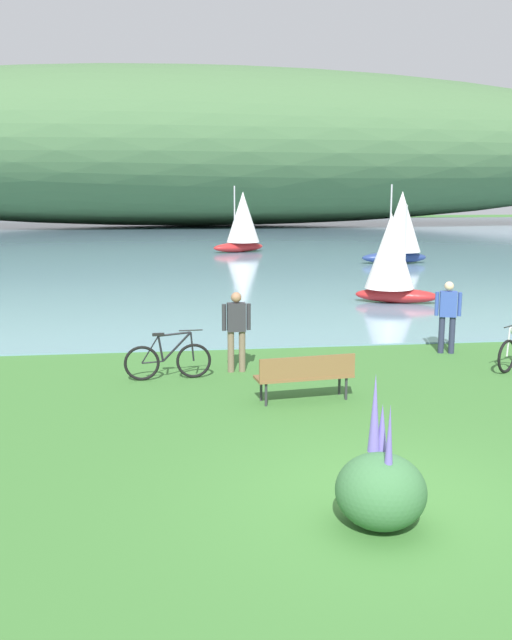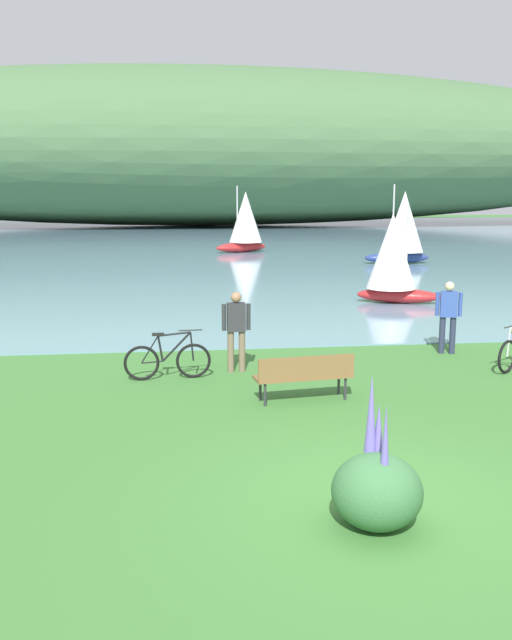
% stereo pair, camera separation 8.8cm
% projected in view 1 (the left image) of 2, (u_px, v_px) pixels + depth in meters
% --- Properties ---
extents(ground_plane, '(200.00, 200.00, 0.00)m').
position_uv_depth(ground_plane, '(389.00, 499.00, 8.58)').
color(ground_plane, '#3D7533').
extents(bay_water, '(180.00, 80.00, 0.04)m').
position_uv_depth(bay_water, '(201.00, 238.00, 55.83)').
color(bay_water, '#6B8EA8').
rests_on(bay_water, ground).
extents(distant_hillside, '(112.35, 28.00, 16.79)m').
position_uv_depth(distant_hillside, '(197.00, 148.00, 75.13)').
color(distant_hillside, '#42663D').
rests_on(distant_hillside, bay_water).
extents(park_bench_near_camera, '(1.85, 0.71, 0.88)m').
position_uv_depth(park_bench_near_camera, '(305.00, 374.00, 12.49)').
color(park_bench_near_camera, brown).
rests_on(park_bench_near_camera, ground).
extents(bicycle_leaning_near_bench, '(1.77, 0.18, 1.01)m').
position_uv_depth(bicycle_leaning_near_bench, '(168.00, 360.00, 13.99)').
color(bicycle_leaning_near_bench, black).
rests_on(bicycle_leaning_near_bench, ground).
extents(person_at_shoreline, '(0.59, 0.32, 1.71)m').
position_uv_depth(person_at_shoreline, '(448.00, 312.00, 16.15)').
color(person_at_shoreline, '#282D47').
rests_on(person_at_shoreline, ground).
extents(person_on_the_grass, '(0.61, 0.23, 1.71)m').
position_uv_depth(person_on_the_grass, '(236.00, 327.00, 14.48)').
color(person_on_the_grass, '#72604C').
rests_on(person_on_the_grass, ground).
extents(echium_bush_closest_to_camera, '(1.04, 1.04, 1.74)m').
position_uv_depth(echium_bush_closest_to_camera, '(381.00, 488.00, 7.82)').
color(echium_bush_closest_to_camera, '#386B3D').
rests_on(echium_bush_closest_to_camera, ground).
extents(sailboat_nearest_to_shore, '(3.56, 2.69, 4.06)m').
position_uv_depth(sailboat_nearest_to_shore, '(242.00, 221.00, 42.78)').
color(sailboat_nearest_to_shore, '#B22323').
rests_on(sailboat_nearest_to_shore, bay_water).
extents(sailboat_mid_bay, '(2.90, 2.16, 3.29)m').
position_uv_depth(sailboat_mid_bay, '(391.00, 257.00, 23.25)').
color(sailboat_mid_bay, '#B22323').
rests_on(sailboat_mid_bay, bay_water).
extents(sailboat_toward_hillside, '(3.49, 2.10, 4.09)m').
position_uv_depth(sailboat_toward_hillside, '(401.00, 226.00, 35.93)').
color(sailboat_toward_hillside, navy).
rests_on(sailboat_toward_hillside, bay_water).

